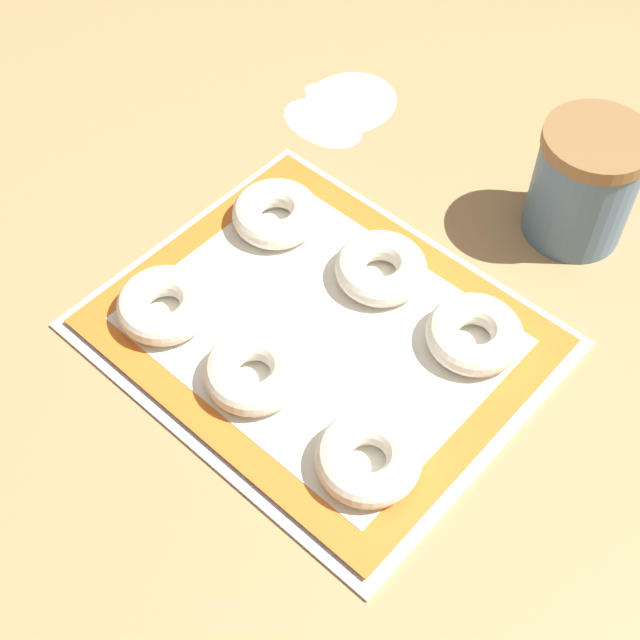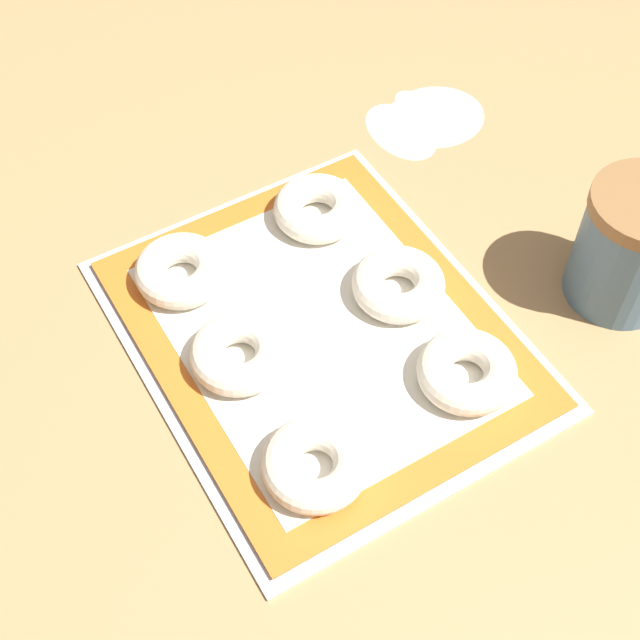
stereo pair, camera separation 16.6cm
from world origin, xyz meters
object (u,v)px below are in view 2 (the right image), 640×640
at_px(bagel_back_center, 398,284).
at_px(bagel_front_left, 181,271).
at_px(bagel_front_right, 315,464).
at_px(flour_canister, 632,247).
at_px(bagel_back_right, 467,372).
at_px(bagel_front_center, 239,353).
at_px(baking_tray, 320,334).
at_px(bagel_back_left, 317,209).

bearing_deg(bagel_back_center, bagel_front_left, -125.38).
distance_m(bagel_front_right, flour_canister, 0.41).
relative_size(bagel_back_right, flour_canister, 0.71).
xyz_separation_m(bagel_front_center, bagel_back_center, (0.01, 0.19, 0.00)).
height_order(baking_tray, bagel_front_left, bagel_front_left).
distance_m(bagel_front_center, bagel_back_center, 0.19).
relative_size(bagel_front_center, bagel_front_right, 1.00).
bearing_deg(bagel_front_center, baking_tray, 86.44).
height_order(baking_tray, flour_canister, flour_canister).
distance_m(bagel_back_right, flour_canister, 0.22).
bearing_deg(bagel_front_left, bagel_front_right, 1.30).
bearing_deg(bagel_front_center, flour_canister, 73.73).
distance_m(bagel_front_left, flour_canister, 0.48).
height_order(bagel_back_left, flour_canister, flour_canister).
xyz_separation_m(bagel_front_left, bagel_back_right, (0.27, 0.19, 0.00)).
height_order(bagel_front_right, bagel_back_right, same).
xyz_separation_m(bagel_back_left, bagel_back_right, (0.27, 0.01, 0.00)).
bearing_deg(bagel_front_center, bagel_back_center, 87.74).
height_order(bagel_front_left, bagel_front_center, same).
distance_m(bagel_front_left, bagel_front_center, 0.13).
height_order(bagel_front_right, flour_canister, flour_canister).
bearing_deg(bagel_back_left, baking_tray, -29.53).
relative_size(baking_tray, bagel_back_center, 4.43).
xyz_separation_m(bagel_front_left, bagel_front_center, (0.13, 0.00, 0.00)).
xyz_separation_m(bagel_front_left, bagel_front_right, (0.28, 0.01, 0.00)).
bearing_deg(flour_canister, bagel_front_center, -106.27).
relative_size(baking_tray, flour_canister, 3.16).
bearing_deg(baking_tray, bagel_front_left, -144.68).
bearing_deg(bagel_front_center, bagel_front_left, -178.41).
relative_size(bagel_front_left, flour_canister, 0.71).
relative_size(bagel_front_center, bagel_back_center, 1.00).
bearing_deg(bagel_back_left, bagel_back_right, 2.95).
bearing_deg(bagel_front_left, bagel_back_left, 91.53).
distance_m(bagel_front_left, bagel_front_right, 0.28).
bearing_deg(bagel_front_center, bagel_back_left, 128.04).
relative_size(bagel_back_left, flour_canister, 0.71).
bearing_deg(bagel_back_center, bagel_front_right, -53.10).
xyz_separation_m(bagel_back_right, flour_canister, (-0.02, 0.22, 0.04)).
bearing_deg(flour_canister, bagel_back_right, -85.35).
relative_size(baking_tray, bagel_front_center, 4.43).
height_order(baking_tray, bagel_back_center, bagel_back_center).
distance_m(baking_tray, bagel_back_center, 0.10).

